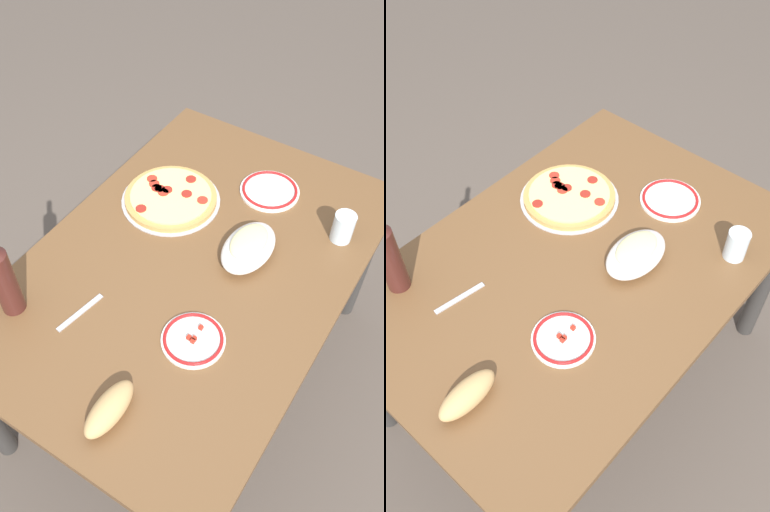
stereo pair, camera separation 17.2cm
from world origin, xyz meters
TOP-DOWN VIEW (x-y plane):
  - ground_plane at (0.00, 0.00)m, footprint 8.00×8.00m
  - dining_table at (0.00, 0.00)m, footprint 1.41×0.95m
  - pepperoni_pizza at (0.20, 0.22)m, footprint 0.35×0.35m
  - baked_pasta_dish at (0.12, -0.14)m, footprint 0.24×0.15m
  - wine_bottle at (-0.43, 0.35)m, footprint 0.07×0.07m
  - water_glass at (0.35, -0.36)m, footprint 0.07×0.07m
  - side_plate_near at (0.43, -0.06)m, footprint 0.21×0.21m
  - side_plate_far at (-0.25, -0.16)m, footprint 0.19×0.19m
  - bread_loaf at (-0.55, -0.10)m, footprint 0.18×0.08m
  - fork_left at (-0.34, 0.17)m, footprint 0.17×0.04m

SIDE VIEW (x-z plane):
  - ground_plane at x=0.00m, z-range 0.00..0.00m
  - dining_table at x=0.00m, z-range 0.25..0.96m
  - fork_left at x=-0.34m, z-range 0.71..0.72m
  - side_plate_near at x=0.43m, z-range 0.71..0.73m
  - side_plate_far at x=-0.25m, z-range 0.71..0.73m
  - pepperoni_pizza at x=0.20m, z-range 0.71..0.74m
  - bread_loaf at x=-0.55m, z-range 0.71..0.78m
  - baked_pasta_dish at x=0.12m, z-range 0.71..0.79m
  - water_glass at x=0.35m, z-range 0.71..0.82m
  - wine_bottle at x=-0.43m, z-range 0.68..1.02m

